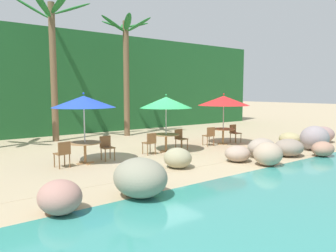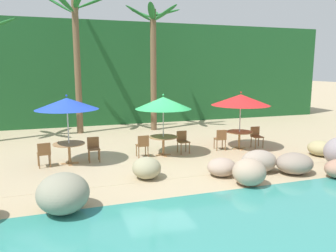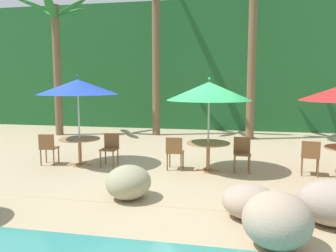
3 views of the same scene
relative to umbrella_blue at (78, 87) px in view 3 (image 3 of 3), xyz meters
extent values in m
plane|color=tan|center=(3.16, -0.11, -2.13)|extent=(120.00, 120.00, 0.00)
cube|color=tan|center=(3.16, -0.11, -2.13)|extent=(18.00, 5.20, 0.01)
cube|color=#1E5628|center=(3.16, 8.89, 0.87)|extent=(28.00, 2.40, 6.00)
ellipsoid|color=tan|center=(5.79, -2.95, -1.77)|extent=(1.18, 0.95, 0.73)
ellipsoid|color=tan|center=(2.17, -2.40, -1.80)|extent=(0.88, 0.98, 0.66)
ellipsoid|color=tan|center=(4.47, -2.92, -1.85)|extent=(0.92, 0.88, 0.57)
ellipsoid|color=tan|center=(4.81, -3.94, -1.74)|extent=(0.96, 0.96, 0.79)
cylinder|color=silver|center=(0.00, 0.00, -1.02)|extent=(0.04, 0.04, 2.24)
cone|color=blue|center=(0.00, 0.00, 0.00)|extent=(2.16, 2.16, 0.40)
sphere|color=blue|center=(0.00, 0.00, 0.28)|extent=(0.07, 0.07, 0.07)
cube|color=#A37547|center=(0.00, 0.00, -2.12)|extent=(0.60, 0.12, 0.03)
cube|color=#A37547|center=(0.00, 0.00, -2.12)|extent=(0.12, 0.60, 0.03)
cylinder|color=#A37547|center=(0.00, 0.00, -1.76)|extent=(0.09, 0.09, 0.71)
cylinder|color=#A37547|center=(0.00, 0.00, -1.41)|extent=(1.10, 1.10, 0.03)
cylinder|color=brown|center=(1.03, -0.18, -1.91)|extent=(0.04, 0.04, 0.45)
cylinder|color=brown|center=(0.67, -0.18, -1.91)|extent=(0.04, 0.04, 0.45)
cylinder|color=brown|center=(1.03, 0.17, -1.91)|extent=(0.04, 0.04, 0.45)
cylinder|color=brown|center=(0.67, 0.18, -1.91)|extent=(0.04, 0.04, 0.45)
cube|color=brown|center=(0.85, 0.00, -1.67)|extent=(0.42, 0.42, 0.03)
cube|color=brown|center=(0.85, 0.20, -1.47)|extent=(0.42, 0.04, 0.42)
cylinder|color=brown|center=(-1.04, 0.03, -1.91)|extent=(0.04, 0.04, 0.45)
cylinder|color=brown|center=(-0.69, 0.08, -1.91)|extent=(0.04, 0.04, 0.45)
cylinder|color=brown|center=(-0.99, -0.32, -1.91)|extent=(0.04, 0.04, 0.45)
cylinder|color=brown|center=(-0.64, -0.27, -1.91)|extent=(0.04, 0.04, 0.45)
cube|color=brown|center=(-0.84, -0.12, -1.67)|extent=(0.47, 0.47, 0.03)
cube|color=brown|center=(-0.81, -0.32, -1.47)|extent=(0.42, 0.09, 0.42)
cylinder|color=silver|center=(3.50, 0.06, -1.06)|extent=(0.04, 0.04, 2.14)
cone|color=#238E47|center=(3.50, 0.06, -0.09)|extent=(2.14, 2.14, 0.45)
sphere|color=#238E47|center=(3.50, 0.06, 0.21)|extent=(0.07, 0.07, 0.07)
cube|color=#A37547|center=(3.50, 0.06, -2.12)|extent=(0.60, 0.12, 0.03)
cube|color=#A37547|center=(3.50, 0.06, -2.12)|extent=(0.12, 0.60, 0.03)
cylinder|color=#A37547|center=(3.50, 0.06, -1.76)|extent=(0.09, 0.09, 0.71)
cylinder|color=#A37547|center=(3.50, 0.06, -1.41)|extent=(1.10, 1.10, 0.03)
cylinder|color=brown|center=(4.53, -0.08, -1.91)|extent=(0.04, 0.04, 0.45)
cylinder|color=brown|center=(4.18, -0.09, -1.91)|extent=(0.04, 0.04, 0.45)
cylinder|color=brown|center=(4.52, 0.28, -1.91)|extent=(0.04, 0.04, 0.45)
cylinder|color=brown|center=(4.16, 0.27, -1.91)|extent=(0.04, 0.04, 0.45)
cube|color=brown|center=(4.35, 0.09, -1.67)|extent=(0.44, 0.44, 0.03)
cube|color=brown|center=(4.34, 0.29, -1.47)|extent=(0.42, 0.05, 0.42)
cylinder|color=brown|center=(2.47, 0.22, -1.91)|extent=(0.04, 0.04, 0.45)
cylinder|color=brown|center=(2.82, 0.23, -1.91)|extent=(0.04, 0.04, 0.45)
cylinder|color=brown|center=(2.47, -0.14, -1.91)|extent=(0.04, 0.04, 0.45)
cylinder|color=brown|center=(2.83, -0.13, -1.91)|extent=(0.04, 0.04, 0.45)
cube|color=brown|center=(2.65, 0.05, -1.67)|extent=(0.43, 0.43, 0.03)
cube|color=brown|center=(2.65, -0.15, -1.47)|extent=(0.42, 0.04, 0.42)
cylinder|color=brown|center=(5.82, 0.36, -1.91)|extent=(0.04, 0.04, 0.45)
cylinder|color=brown|center=(6.17, 0.31, -1.91)|extent=(0.04, 0.04, 0.45)
cylinder|color=brown|center=(5.77, 0.00, -1.91)|extent=(0.04, 0.04, 0.45)
cylinder|color=brown|center=(6.12, -0.05, -1.91)|extent=(0.04, 0.04, 0.45)
cube|color=brown|center=(5.97, 0.16, -1.67)|extent=(0.47, 0.47, 0.03)
cube|color=brown|center=(5.94, -0.04, -1.47)|extent=(0.42, 0.09, 0.42)
cylinder|color=brown|center=(-3.29, 4.89, 0.57)|extent=(0.32, 0.32, 5.40)
ellipsoid|color=#236B2D|center=(-2.53, 4.76, 3.09)|extent=(1.53, 0.62, 0.66)
ellipsoid|color=#236B2D|center=(-3.01, 5.62, 3.10)|extent=(0.88, 1.53, 0.63)
ellipsoid|color=#236B2D|center=(-3.85, 5.43, 3.08)|extent=(1.32, 1.29, 0.69)
ellipsoid|color=#236B2D|center=(-3.83, 4.33, 3.14)|extent=(1.31, 1.36, 0.51)
ellipsoid|color=#236B2D|center=(-3.08, 4.15, 3.04)|extent=(0.75, 1.49, 0.78)
cylinder|color=brown|center=(0.77, 5.74, 1.25)|extent=(0.32, 0.32, 6.78)
cylinder|color=brown|center=(4.66, 5.41, 1.03)|extent=(0.32, 0.32, 6.33)
camera|label=1|loc=(-4.13, -10.40, 0.33)|focal=34.09mm
camera|label=2|loc=(-0.34, -11.97, 1.22)|focal=35.85mm
camera|label=3|loc=(4.28, -8.77, 0.16)|focal=37.62mm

